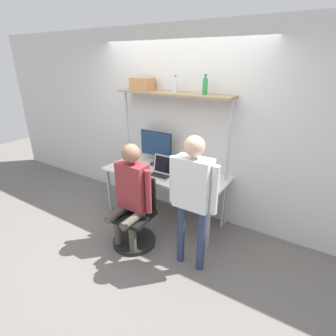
{
  "coord_description": "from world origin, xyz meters",
  "views": [
    {
      "loc": [
        1.89,
        -2.52,
        2.25
      ],
      "look_at": [
        0.4,
        -0.16,
        1.09
      ],
      "focal_mm": 28.0,
      "sensor_mm": 36.0,
      "label": 1
    }
  ],
  "objects_px": {
    "office_chair": "(135,224)",
    "laptop": "(162,170)",
    "monitor": "(156,146)",
    "person_standing": "(193,189)",
    "bottle_green": "(205,86)",
    "storage_box": "(142,84)",
    "bottle_clear": "(175,85)",
    "person_seated": "(131,189)",
    "cell_phone": "(178,180)"
  },
  "relations": [
    {
      "from": "cell_phone",
      "to": "office_chair",
      "type": "xyz_separation_m",
      "value": [
        -0.3,
        -0.56,
        -0.48
      ]
    },
    {
      "from": "office_chair",
      "to": "bottle_clear",
      "type": "relative_size",
      "value": 4.09
    },
    {
      "from": "cell_phone",
      "to": "office_chair",
      "type": "relative_size",
      "value": 0.17
    },
    {
      "from": "laptop",
      "to": "bottle_green",
      "type": "xyz_separation_m",
      "value": [
        0.46,
        0.29,
        1.13
      ]
    },
    {
      "from": "monitor",
      "to": "laptop",
      "type": "distance_m",
      "value": 0.47
    },
    {
      "from": "office_chair",
      "to": "bottle_green",
      "type": "bearing_deg",
      "value": 62.63
    },
    {
      "from": "person_standing",
      "to": "bottle_clear",
      "type": "xyz_separation_m",
      "value": [
        -0.76,
        0.91,
        0.93
      ]
    },
    {
      "from": "person_seated",
      "to": "bottle_green",
      "type": "relative_size",
      "value": 5.59
    },
    {
      "from": "laptop",
      "to": "bottle_green",
      "type": "distance_m",
      "value": 1.25
    },
    {
      "from": "person_seated",
      "to": "person_standing",
      "type": "xyz_separation_m",
      "value": [
        0.8,
        0.05,
        0.2
      ]
    },
    {
      "from": "monitor",
      "to": "bottle_clear",
      "type": "height_order",
      "value": "bottle_clear"
    },
    {
      "from": "office_chair",
      "to": "bottle_clear",
      "type": "distance_m",
      "value": 1.9
    },
    {
      "from": "storage_box",
      "to": "bottle_green",
      "type": "bearing_deg",
      "value": 0.0
    },
    {
      "from": "cell_phone",
      "to": "storage_box",
      "type": "relative_size",
      "value": 0.5
    },
    {
      "from": "monitor",
      "to": "storage_box",
      "type": "relative_size",
      "value": 1.84
    },
    {
      "from": "person_seated",
      "to": "storage_box",
      "type": "distance_m",
      "value": 1.57
    },
    {
      "from": "person_seated",
      "to": "bottle_green",
      "type": "bearing_deg",
      "value": 63.89
    },
    {
      "from": "bottle_green",
      "to": "storage_box",
      "type": "distance_m",
      "value": 0.98
    },
    {
      "from": "office_chair",
      "to": "person_seated",
      "type": "height_order",
      "value": "person_seated"
    },
    {
      "from": "cell_phone",
      "to": "person_seated",
      "type": "height_order",
      "value": "person_seated"
    },
    {
      "from": "monitor",
      "to": "laptop",
      "type": "bearing_deg",
      "value": -43.64
    },
    {
      "from": "monitor",
      "to": "cell_phone",
      "type": "height_order",
      "value": "monitor"
    },
    {
      "from": "laptop",
      "to": "person_seated",
      "type": "relative_size",
      "value": 0.25
    },
    {
      "from": "person_seated",
      "to": "person_standing",
      "type": "height_order",
      "value": "person_standing"
    },
    {
      "from": "laptop",
      "to": "bottle_clear",
      "type": "bearing_deg",
      "value": 84.64
    },
    {
      "from": "person_standing",
      "to": "storage_box",
      "type": "distance_m",
      "value": 1.85
    },
    {
      "from": "laptop",
      "to": "cell_phone",
      "type": "height_order",
      "value": "laptop"
    },
    {
      "from": "cell_phone",
      "to": "person_seated",
      "type": "distance_m",
      "value": 0.68
    },
    {
      "from": "laptop",
      "to": "storage_box",
      "type": "height_order",
      "value": "storage_box"
    },
    {
      "from": "bottle_clear",
      "to": "storage_box",
      "type": "xyz_separation_m",
      "value": [
        -0.55,
        -0.0,
        -0.01
      ]
    },
    {
      "from": "office_chair",
      "to": "person_seated",
      "type": "distance_m",
      "value": 0.53
    },
    {
      "from": "bottle_green",
      "to": "person_seated",
      "type": "bearing_deg",
      "value": -116.11
    },
    {
      "from": "laptop",
      "to": "office_chair",
      "type": "bearing_deg",
      "value": -91.39
    },
    {
      "from": "laptop",
      "to": "bottle_clear",
      "type": "xyz_separation_m",
      "value": [
        0.03,
        0.29,
        1.12
      ]
    },
    {
      "from": "bottle_green",
      "to": "storage_box",
      "type": "xyz_separation_m",
      "value": [
        -0.98,
        0.0,
        -0.02
      ]
    },
    {
      "from": "bottle_clear",
      "to": "bottle_green",
      "type": "relative_size",
      "value": 0.9
    },
    {
      "from": "person_seated",
      "to": "cell_phone",
      "type": "bearing_deg",
      "value": 63.64
    },
    {
      "from": "person_seated",
      "to": "storage_box",
      "type": "relative_size",
      "value": 4.53
    },
    {
      "from": "bottle_green",
      "to": "cell_phone",
      "type": "bearing_deg",
      "value": -115.67
    },
    {
      "from": "laptop",
      "to": "bottle_green",
      "type": "relative_size",
      "value": 1.39
    },
    {
      "from": "storage_box",
      "to": "person_standing",
      "type": "bearing_deg",
      "value": -34.57
    },
    {
      "from": "monitor",
      "to": "person_seated",
      "type": "distance_m",
      "value": 1.03
    },
    {
      "from": "office_chair",
      "to": "laptop",
      "type": "bearing_deg",
      "value": 88.61
    },
    {
      "from": "monitor",
      "to": "laptop",
      "type": "height_order",
      "value": "monitor"
    },
    {
      "from": "office_chair",
      "to": "person_seated",
      "type": "bearing_deg",
      "value": -86.82
    },
    {
      "from": "cell_phone",
      "to": "bottle_clear",
      "type": "height_order",
      "value": "bottle_clear"
    },
    {
      "from": "laptop",
      "to": "person_standing",
      "type": "bearing_deg",
      "value": -37.86
    },
    {
      "from": "storage_box",
      "to": "cell_phone",
      "type": "bearing_deg",
      "value": -23.57
    },
    {
      "from": "office_chair",
      "to": "bottle_clear",
      "type": "xyz_separation_m",
      "value": [
        0.04,
        0.91,
        1.66
      ]
    },
    {
      "from": "monitor",
      "to": "person_standing",
      "type": "bearing_deg",
      "value": -39.56
    }
  ]
}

